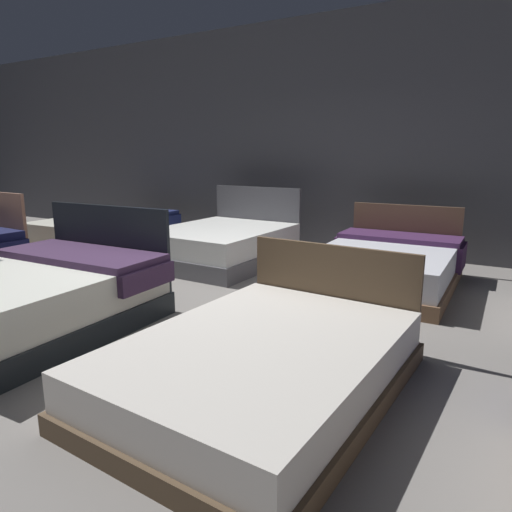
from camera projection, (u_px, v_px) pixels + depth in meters
name	position (u px, v px, depth m)	size (l,w,h in m)	color
ground_plane	(225.00, 308.00, 4.52)	(18.00, 18.00, 0.02)	gray
showroom_back_wall	(343.00, 136.00, 6.86)	(18.00, 0.06, 3.50)	#47474C
bed_1	(32.00, 298.00, 3.91)	(1.73, 1.99, 0.98)	black
bed_2	(265.00, 362.00, 2.89)	(1.60, 2.18, 0.78)	brown
bed_4	(107.00, 232.00, 7.37)	(1.58, 2.14, 0.54)	brown
bed_5	(222.00, 245.00, 6.34)	(1.62, 1.97, 0.99)	#535258
bed_6	(386.00, 265.00, 5.23)	(1.52, 2.00, 0.84)	brown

